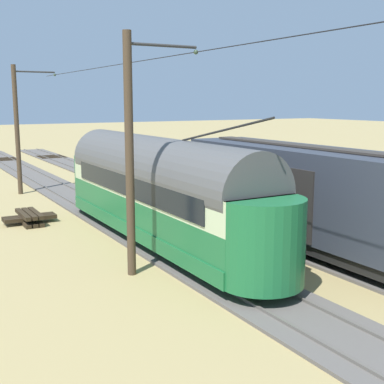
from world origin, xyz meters
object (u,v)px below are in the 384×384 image
object	(u,v)px
catenary_pole_foreground	(18,128)
catenary_pole_mid_near	(131,152)
switch_stand	(153,175)
vintage_streetcar	(158,189)
boxcar_adjacent	(322,197)
spare_tie_stack	(30,218)

from	to	relation	value
catenary_pole_foreground	catenary_pole_mid_near	xyz separation A→B (m)	(0.00, 17.38, 0.00)
switch_stand	vintage_streetcar	bearing A→B (deg)	65.14
boxcar_adjacent	catenary_pole_mid_near	xyz separation A→B (m)	(7.06, -1.34, 1.92)
vintage_streetcar	catenary_pole_mid_near	size ratio (longest dim) A/B	2.04
vintage_streetcar	catenary_pole_mid_near	world-z (taller)	catenary_pole_mid_near
boxcar_adjacent	switch_stand	bearing A→B (deg)	-95.00
catenary_pole_foreground	spare_tie_stack	bearing A→B (deg)	80.67
catenary_pole_foreground	spare_tie_stack	distance (m)	9.18
catenary_pole_foreground	catenary_pole_mid_near	bearing A→B (deg)	90.00
vintage_streetcar	catenary_pole_foreground	xyz separation A→B (m)	(2.40, -14.40, 1.83)
switch_stand	spare_tie_stack	world-z (taller)	switch_stand
boxcar_adjacent	catenary_pole_foreground	world-z (taller)	catenary_pole_foreground
catenary_pole_mid_near	switch_stand	world-z (taller)	catenary_pole_mid_near
switch_stand	spare_tie_stack	xyz separation A→B (m)	(9.96, 7.24, -0.43)
boxcar_adjacent	catenary_pole_mid_near	size ratio (longest dim) A/B	1.86
vintage_streetcar	catenary_pole_foreground	world-z (taller)	catenary_pole_foreground
spare_tie_stack	catenary_pole_foreground	bearing A→B (deg)	-99.33
vintage_streetcar	boxcar_adjacent	size ratio (longest dim) A/B	1.10
catenary_pole_mid_near	switch_stand	bearing A→B (deg)	-117.73
catenary_pole_foreground	switch_stand	world-z (taller)	catenary_pole_foreground
vintage_streetcar	switch_stand	world-z (taller)	vintage_streetcar
boxcar_adjacent	catenary_pole_foreground	xyz separation A→B (m)	(7.06, -18.72, 1.92)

